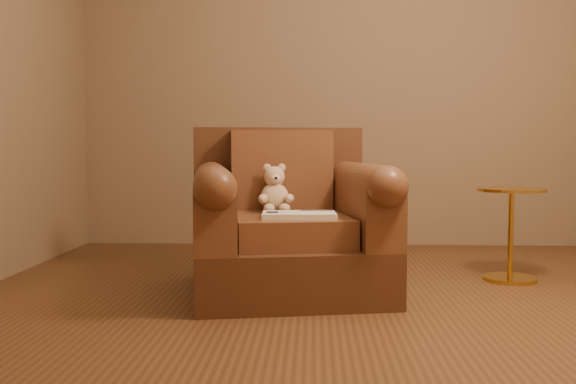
{
  "coord_description": "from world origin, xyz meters",
  "views": [
    {
      "loc": [
        -0.16,
        -3.14,
        0.78
      ],
      "look_at": [
        -0.29,
        0.2,
        0.55
      ],
      "focal_mm": 40.0,
      "sensor_mm": 36.0,
      "label": 1
    }
  ],
  "objects": [
    {
      "name": "floor",
      "position": [
        0.0,
        0.0,
        0.0
      ],
      "size": [
        4.0,
        4.0,
        0.0
      ],
      "primitive_type": "plane",
      "color": "brown",
      "rests_on": "ground"
    },
    {
      "name": "armchair",
      "position": [
        -0.3,
        0.29,
        0.35
      ],
      "size": [
        1.15,
        1.11,
        0.9
      ],
      "rotation": [
        0.0,
        0.0,
        0.18
      ],
      "color": "#4C2B19",
      "rests_on": "floor"
    },
    {
      "name": "guidebook",
      "position": [
        -0.23,
        0.05,
        0.44
      ],
      "size": [
        0.38,
        0.24,
        0.03
      ],
      "rotation": [
        0.0,
        0.0,
        0.05
      ],
      "color": "beige",
      "rests_on": "armchair"
    },
    {
      "name": "teddy_bear",
      "position": [
        -0.37,
        0.37,
        0.53
      ],
      "size": [
        0.19,
        0.22,
        0.27
      ],
      "rotation": [
        0.0,
        0.0,
        0.19
      ],
      "color": "beige",
      "rests_on": "armchair"
    },
    {
      "name": "side_table",
      "position": [
        0.99,
        0.63,
        0.29
      ],
      "size": [
        0.39,
        0.39,
        0.54
      ],
      "color": "gold",
      "rests_on": "floor"
    }
  ]
}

